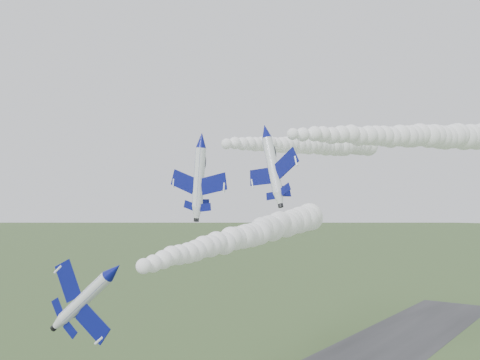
% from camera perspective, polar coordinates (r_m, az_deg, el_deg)
% --- Properties ---
extents(jet_lead, '(6.66, 12.00, 7.72)m').
position_cam_1_polar(jet_lead, '(58.60, -13.36, -9.38)').
color(jet_lead, white).
extents(smoke_trail_jet_lead, '(14.90, 56.85, 5.02)m').
position_cam_1_polar(smoke_trail_jet_lead, '(84.24, 1.08, -5.79)').
color(smoke_trail_jet_lead, white).
extents(jet_pair_left, '(11.79, 14.17, 3.54)m').
position_cam_1_polar(jet_pair_left, '(84.57, -4.19, 4.30)').
color(jet_pair_left, white).
extents(smoke_trail_jet_pair_left, '(8.20, 60.04, 4.77)m').
position_cam_1_polar(smoke_trail_jet_pair_left, '(112.03, 7.55, 3.71)').
color(smoke_trail_jet_pair_left, white).
extents(jet_pair_right, '(10.20, 12.35, 3.94)m').
position_cam_1_polar(jet_pair_right, '(77.46, 2.69, 5.23)').
color(jet_pair_right, white).
extents(smoke_trail_jet_pair_right, '(22.87, 60.15, 5.48)m').
position_cam_1_polar(smoke_trail_jet_pair_right, '(101.72, 17.66, 4.50)').
color(smoke_trail_jet_pair_right, white).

